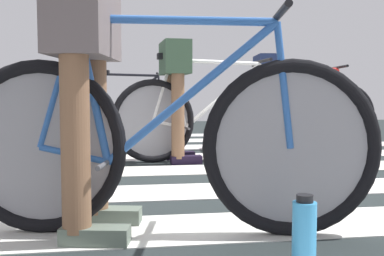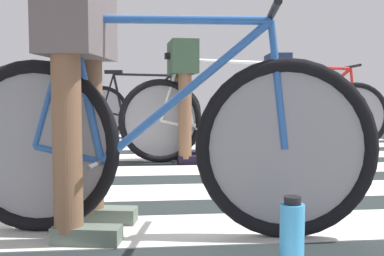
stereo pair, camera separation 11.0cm
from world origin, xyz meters
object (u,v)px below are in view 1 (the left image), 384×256
object	(u,v)px
cyclist_1_of_4	(86,76)
bicycle_3_of_4	(295,114)
bicycle_4_of_4	(126,110)
bicycle_2_of_4	(210,117)
cyclist_3_of_4	(267,89)
cyclist_2_of_4	(175,84)
bicycle_1_of_4	(163,141)
water_bottle	(304,235)

from	to	relation	value
cyclist_1_of_4	bicycle_3_of_4	xyz separation A→B (m)	(1.94, 2.68, -0.26)
bicycle_4_of_4	bicycle_2_of_4	bearing A→B (deg)	-65.04
bicycle_2_of_4	cyclist_3_of_4	xyz separation A→B (m)	(0.75, 0.74, 0.27)
cyclist_2_of_4	bicycle_3_of_4	distance (m)	1.58
cyclist_1_of_4	bicycle_2_of_4	world-z (taller)	cyclist_1_of_4
bicycle_1_of_4	cyclist_3_of_4	size ratio (longest dim) A/B	1.71
cyclist_1_of_4	water_bottle	distance (m)	1.03
bicycle_2_of_4	bicycle_3_of_4	distance (m)	1.28
bicycle_1_of_4	bicycle_2_of_4	bearing A→B (deg)	84.61
cyclist_1_of_4	bicycle_3_of_4	bearing A→B (deg)	64.59
cyclist_1_of_4	bicycle_2_of_4	size ratio (longest dim) A/B	0.58
cyclist_1_of_4	bicycle_4_of_4	xyz separation A→B (m)	(0.14, 4.38, -0.26)
bicycle_4_of_4	water_bottle	bearing A→B (deg)	-75.41
bicycle_2_of_4	cyclist_2_of_4	bearing A→B (deg)	-180.00
cyclist_2_of_4	bicycle_4_of_4	distance (m)	2.48
cyclist_1_of_4	bicycle_3_of_4	world-z (taller)	cyclist_1_of_4
bicycle_2_of_4	cyclist_3_of_4	distance (m)	1.09
cyclist_1_of_4	bicycle_2_of_4	bearing A→B (deg)	76.37
cyclist_2_of_4	bicycle_4_of_4	xyz separation A→B (m)	(-0.43, 2.43, -0.28)
water_bottle	bicycle_1_of_4	bearing A→B (deg)	132.60
bicycle_3_of_4	bicycle_4_of_4	world-z (taller)	same
bicycle_3_of_4	water_bottle	size ratio (longest dim) A/B	6.89
cyclist_2_of_4	bicycle_1_of_4	bearing A→B (deg)	-101.51
bicycle_2_of_4	water_bottle	world-z (taller)	bicycle_2_of_4
bicycle_1_of_4	bicycle_4_of_4	world-z (taller)	same
cyclist_2_of_4	cyclist_1_of_4	bearing A→B (deg)	-110.29
cyclist_1_of_4	cyclist_2_of_4	xyz separation A→B (m)	(0.57, 1.95, 0.02)
bicycle_2_of_4	cyclist_2_of_4	distance (m)	0.42
bicycle_3_of_4	bicycle_4_of_4	xyz separation A→B (m)	(-1.80, 1.70, 0.00)
cyclist_1_of_4	cyclist_3_of_4	world-z (taller)	cyclist_3_of_4
bicycle_3_of_4	water_bottle	distance (m)	3.43
cyclist_3_of_4	cyclist_1_of_4	bearing A→B (deg)	-115.63
water_bottle	cyclist_1_of_4	bearing A→B (deg)	144.72
cyclist_2_of_4	water_bottle	bearing A→B (deg)	-90.39
cyclist_3_of_4	cyclist_2_of_4	bearing A→B (deg)	-138.88
bicycle_2_of_4	bicycle_3_of_4	world-z (taller)	same
cyclist_1_of_4	bicycle_3_of_4	size ratio (longest dim) A/B	0.58
bicycle_2_of_4	cyclist_3_of_4	size ratio (longest dim) A/B	1.73
cyclist_1_of_4	water_bottle	bearing A→B (deg)	-24.72
cyclist_3_of_4	bicycle_4_of_4	world-z (taller)	cyclist_3_of_4
bicycle_3_of_4	water_bottle	world-z (taller)	bicycle_3_of_4
bicycle_1_of_4	cyclist_2_of_4	size ratio (longest dim) A/B	1.66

